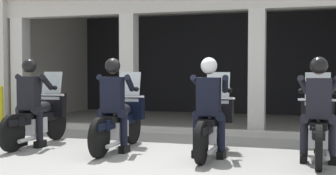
% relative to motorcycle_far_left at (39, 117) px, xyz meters
% --- Properties ---
extents(ground_plane, '(80.00, 80.00, 0.00)m').
position_rel_motorcycle_far_left_xyz_m(ground_plane, '(2.46, 3.05, -0.50)').
color(ground_plane, gray).
extents(station_building, '(10.06, 4.80, 3.28)m').
position_rel_motorcycle_far_left_xyz_m(station_building, '(2.21, 5.07, 1.59)').
color(station_building, black).
rests_on(station_building, ground).
extents(kerb_strip, '(9.56, 0.24, 0.12)m').
position_rel_motorcycle_far_left_xyz_m(kerb_strip, '(2.21, 2.14, -0.44)').
color(kerb_strip, '#B7B5AD').
rests_on(kerb_strip, ground).
extents(motorcycle_far_left, '(0.62, 2.04, 1.35)m').
position_rel_motorcycle_far_left_xyz_m(motorcycle_far_left, '(0.00, 0.00, 0.00)').
color(motorcycle_far_left, black).
rests_on(motorcycle_far_left, ground).
extents(police_officer_far_left, '(0.63, 0.61, 1.58)m').
position_rel_motorcycle_far_left_xyz_m(police_officer_far_left, '(-0.00, -0.28, 0.44)').
color(police_officer_far_left, black).
rests_on(police_officer_far_left, ground).
extents(motorcycle_center_left, '(0.62, 2.04, 1.35)m').
position_rel_motorcycle_far_left_xyz_m(motorcycle_center_left, '(1.64, -0.03, 0.00)').
color(motorcycle_center_left, black).
rests_on(motorcycle_center_left, ground).
extents(police_officer_center_left, '(0.63, 0.61, 1.58)m').
position_rel_motorcycle_far_left_xyz_m(police_officer_center_left, '(1.64, -0.31, 0.44)').
color(police_officer_center_left, black).
rests_on(police_officer_center_left, ground).
extents(motorcycle_center_right, '(0.62, 2.04, 1.35)m').
position_rel_motorcycle_far_left_xyz_m(motorcycle_center_right, '(3.28, -0.01, 0.00)').
color(motorcycle_center_right, black).
rests_on(motorcycle_center_right, ground).
extents(police_officer_center_right, '(0.63, 0.61, 1.58)m').
position_rel_motorcycle_far_left_xyz_m(police_officer_center_right, '(3.28, -0.30, 0.44)').
color(police_officer_center_right, black).
rests_on(police_officer_center_right, ground).
extents(motorcycle_far_right, '(0.62, 2.04, 1.35)m').
position_rel_motorcycle_far_left_xyz_m(motorcycle_far_right, '(4.92, 0.06, 0.00)').
color(motorcycle_far_right, black).
rests_on(motorcycle_far_right, ground).
extents(police_officer_far_right, '(0.63, 0.61, 1.58)m').
position_rel_motorcycle_far_left_xyz_m(police_officer_far_right, '(4.92, -0.22, 0.44)').
color(police_officer_far_right, black).
rests_on(police_officer_far_right, ground).
extents(bollard_kerbside, '(0.14, 0.14, 1.01)m').
position_rel_motorcycle_far_left_xyz_m(bollard_kerbside, '(-2.30, 1.87, -0.00)').
color(bollard_kerbside, yellow).
rests_on(bollard_kerbside, ground).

